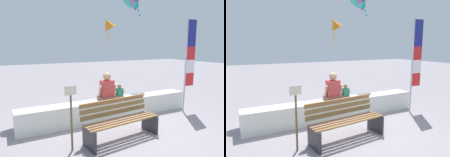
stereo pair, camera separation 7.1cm
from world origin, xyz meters
The scene contains 8 objects.
ground_plane centered at (0.00, 0.00, 0.00)m, with size 40.00×40.00×0.00m, color gray.
seawall_ledge centered at (0.00, 1.03, 0.28)m, with size 5.13×0.50×0.57m, color silver.
park_bench centered at (-0.45, -0.24, 0.43)m, with size 1.83×0.78×0.88m.
person_adult centered at (-0.15, 1.00, 0.87)m, with size 0.51×0.38×0.79m.
person_child centered at (0.25, 1.00, 0.73)m, with size 0.28×0.20×0.43m.
flag_banner centered at (2.44, 0.50, 1.69)m, with size 0.40×0.05×2.87m.
kite_orange centered at (1.03, 3.25, 2.89)m, with size 0.73×0.74×1.05m.
sign_post centered at (-1.58, -0.29, 0.79)m, with size 0.24×0.04×1.34m.
Camera 2 is at (-2.69, -4.21, 2.12)m, focal length 33.90 mm.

